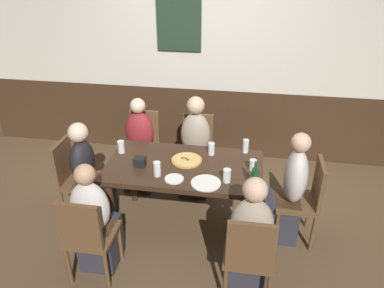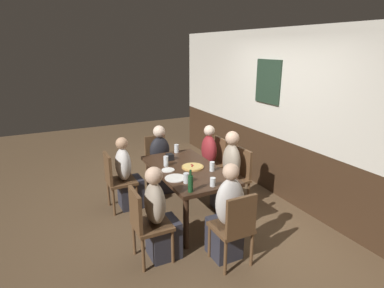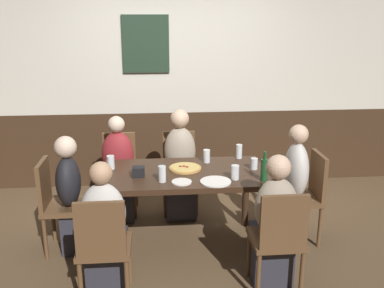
{
  "view_description": "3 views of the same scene",
  "coord_description": "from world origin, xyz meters",
  "views": [
    {
      "loc": [
        0.57,
        -2.96,
        2.57
      ],
      "look_at": [
        0.07,
        0.02,
        0.96
      ],
      "focal_mm": 33.91,
      "sensor_mm": 36.0,
      "label": 1
    },
    {
      "loc": [
        3.64,
        -1.74,
        2.33
      ],
      "look_at": [
        0.06,
        0.04,
        1.1
      ],
      "focal_mm": 29.68,
      "sensor_mm": 36.0,
      "label": 2
    },
    {
      "loc": [
        -0.26,
        -3.75,
        2.12
      ],
      "look_at": [
        0.08,
        0.11,
        0.97
      ],
      "focal_mm": 40.54,
      "sensor_mm": 36.0,
      "label": 3
    }
  ],
  "objects": [
    {
      "name": "beer_bottle_green",
      "position": [
        0.67,
        -0.28,
        0.85
      ],
      "size": [
        0.06,
        0.06,
        0.27
      ],
      "color": "#194723",
      "rests_on": "dining_table"
    },
    {
      "name": "pizza",
      "position": [
        0.01,
        0.08,
        0.75
      ],
      "size": [
        0.3,
        0.3,
        0.03
      ],
      "color": "tan",
      "rests_on": "dining_table"
    },
    {
      "name": "chair_head_west",
      "position": [
        -1.17,
        0.0,
        0.5
      ],
      "size": [
        0.4,
        0.4,
        0.88
      ],
      "color": "brown",
      "rests_on": "ground_plane"
    },
    {
      "name": "condiment_caddy",
      "position": [
        -0.42,
        -0.08,
        0.79
      ],
      "size": [
        0.11,
        0.09,
        0.09
      ],
      "primitive_type": "cube",
      "color": "black",
      "rests_on": "dining_table"
    },
    {
      "name": "person_head_east",
      "position": [
        1.01,
        0.0,
        0.49
      ],
      "size": [
        0.37,
        0.34,
        1.17
      ],
      "color": "#2D2D38",
      "rests_on": "ground_plane"
    },
    {
      "name": "chair_head_east",
      "position": [
        1.17,
        0.0,
        0.5
      ],
      "size": [
        0.4,
        0.4,
        0.88
      ],
      "color": "brown",
      "rests_on": "ground_plane"
    },
    {
      "name": "plate_white_large",
      "position": [
        0.25,
        -0.29,
        0.75
      ],
      "size": [
        0.27,
        0.27,
        0.01
      ],
      "primitive_type": "cylinder",
      "color": "white",
      "rests_on": "dining_table"
    },
    {
      "name": "chair_right_near",
      "position": [
        0.67,
        -0.83,
        0.5
      ],
      "size": [
        0.4,
        0.4,
        0.88
      ],
      "color": "brown",
      "rests_on": "ground_plane"
    },
    {
      "name": "tumbler_water",
      "position": [
        0.65,
        0.02,
        0.79
      ],
      "size": [
        0.07,
        0.07,
        0.11
      ],
      "color": "silver",
      "rests_on": "dining_table"
    },
    {
      "name": "chair_left_near",
      "position": [
        -0.67,
        -0.83,
        0.5
      ],
      "size": [
        0.4,
        0.4,
        0.88
      ],
      "color": "brown",
      "rests_on": "ground_plane"
    },
    {
      "name": "person_head_west",
      "position": [
        -1.01,
        0.0,
        0.47
      ],
      "size": [
        0.37,
        0.34,
        1.11
      ],
      "color": "#2D2D38",
      "rests_on": "ground_plane"
    },
    {
      "name": "tumbler_short",
      "position": [
        -0.21,
        -0.23,
        0.81
      ],
      "size": [
        0.07,
        0.07,
        0.14
      ],
      "color": "silver",
      "rests_on": "dining_table"
    },
    {
      "name": "beer_glass_tall",
      "position": [
        0.58,
        0.35,
        0.8
      ],
      "size": [
        0.06,
        0.06,
        0.14
      ],
      "color": "silver",
      "rests_on": "dining_table"
    },
    {
      "name": "dining_table",
      "position": [
        0.0,
        0.0,
        0.65
      ],
      "size": [
        1.52,
        0.83,
        0.74
      ],
      "color": "#382316",
      "rests_on": "ground_plane"
    },
    {
      "name": "pint_glass_amber",
      "position": [
        0.43,
        -0.22,
        0.79
      ],
      "size": [
        0.07,
        0.07,
        0.13
      ],
      "color": "silver",
      "rests_on": "dining_table"
    },
    {
      "name": "person_left_near",
      "position": [
        -0.67,
        -0.67,
        0.46
      ],
      "size": [
        0.34,
        0.37,
        1.1
      ],
      "color": "#2D2D38",
      "rests_on": "ground_plane"
    },
    {
      "name": "beer_glass_half",
      "position": [
        -0.68,
        0.14,
        0.8
      ],
      "size": [
        0.07,
        0.07,
        0.13
      ],
      "color": "silver",
      "rests_on": "dining_table"
    },
    {
      "name": "person_right_near",
      "position": [
        0.67,
        -0.67,
        0.47
      ],
      "size": [
        0.34,
        0.37,
        1.11
      ],
      "color": "#2D2D38",
      "rests_on": "ground_plane"
    },
    {
      "name": "chair_left_far",
      "position": [
        -0.67,
        0.83,
        0.5
      ],
      "size": [
        0.4,
        0.4,
        0.88
      ],
      "color": "brown",
      "rests_on": "ground_plane"
    },
    {
      "name": "wall_back",
      "position": [
        -0.0,
        1.65,
        1.3
      ],
      "size": [
        6.4,
        0.13,
        2.6
      ],
      "color": "#3D2819",
      "rests_on": "ground_plane"
    },
    {
      "name": "person_mid_far",
      "position": [
        -0.0,
        0.67,
        0.5
      ],
      "size": [
        0.34,
        0.37,
        1.18
      ],
      "color": "#2D2D38",
      "rests_on": "ground_plane"
    },
    {
      "name": "chair_mid_far",
      "position": [
        0.0,
        0.83,
        0.5
      ],
      "size": [
        0.4,
        0.4,
        0.88
      ],
      "color": "brown",
      "rests_on": "ground_plane"
    },
    {
      "name": "pint_glass_pale",
      "position": [
        0.23,
        0.25,
        0.8
      ],
      "size": [
        0.07,
        0.07,
        0.13
      ],
      "color": "silver",
      "rests_on": "dining_table"
    },
    {
      "name": "ground_plane",
      "position": [
        0.0,
        0.0,
        0.0
      ],
      "size": [
        12.0,
        12.0,
        0.0
      ],
      "primitive_type": "plane",
      "color": "brown"
    },
    {
      "name": "person_left_far",
      "position": [
        -0.67,
        0.67,
        0.47
      ],
      "size": [
        0.34,
        0.37,
        1.12
      ],
      "color": "#2D2D38",
      "rests_on": "ground_plane"
    },
    {
      "name": "plate_white_small",
      "position": [
        -0.04,
        -0.27,
        0.75
      ],
      "size": [
        0.17,
        0.17,
        0.01
      ],
      "primitive_type": "cylinder",
      "color": "white",
      "rests_on": "dining_table"
    }
  ]
}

